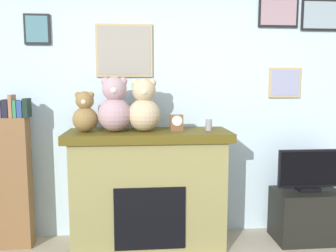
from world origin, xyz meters
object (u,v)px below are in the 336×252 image
Objects in this scene: bookshelf at (10,176)px; teddy_bear_brown at (85,114)px; candle_jar at (209,125)px; teddy_bear_grey at (115,107)px; teddy_bear_cream at (144,108)px; television at (309,171)px; mantel_clock at (177,123)px; fireplace at (149,188)px; tv_stand at (306,215)px.

teddy_bear_brown is (0.72, -0.08, 0.59)m from bookshelf.
candle_jar is 0.89m from teddy_bear_grey.
teddy_bear_grey is 0.27m from teddy_bear_cream.
television is at bearing -0.60° from teddy_bear_cream.
teddy_bear_cream is at bearing -0.02° from teddy_bear_brown.
teddy_bear_grey is at bearing -180.00° from teddy_bear_cream.
candle_jar is 0.22× the size of teddy_bear_cream.
mantel_clock reaches higher than candle_jar.
teddy_bear_grey is (-0.87, -0.00, 0.17)m from candle_jar.
fireplace is at bearing 178.71° from television.
teddy_bear_brown reaches higher than television.
television is 1.39m from mantel_clock.
tv_stand is 1.35m from candle_jar.
teddy_bear_brown is 0.27m from teddy_bear_grey.
bookshelf reaches higher than tv_stand.
candle_jar is (-0.99, 0.02, 0.91)m from tv_stand.
television is 1.72m from teddy_bear_cream.
mantel_clock is at bearing 179.30° from television.
tv_stand is at bearing -0.55° from teddy_bear_cream.
teddy_bear_cream reaches higher than candle_jar.
teddy_bear_grey is at bearing 179.53° from tv_stand.
tv_stand is 1.31× the size of teddy_bear_cream.
candle_jar is at bearing -2.58° from bookshelf.
mantel_clock reaches higher than fireplace.
teddy_bear_grey is at bearing -4.89° from bookshelf.
teddy_bear_brown is at bearing -6.68° from bookshelf.
fireplace is 0.83m from candle_jar.
bookshelf reaches higher than mantel_clock.
teddy_bear_cream reaches higher than mantel_clock.
teddy_bear_cream is at bearing -179.94° from candle_jar.
teddy_bear_brown reaches higher than candle_jar.
tv_stand is at bearing -0.42° from teddy_bear_brown.
fireplace is at bearing 1.81° from teddy_bear_brown.
teddy_bear_cream is at bearing 179.82° from mantel_clock.
fireplace is 0.77m from teddy_bear_cream.
bookshelf is at bearing 177.42° from candle_jar.
fireplace reaches higher than television.
fireplace is at bearing 25.39° from teddy_bear_cream.
teddy_bear_cream reaches higher than fireplace.
fireplace is 3.12× the size of teddy_bear_cream.
bookshelf is at bearing 178.00° from tv_stand.
teddy_bear_cream is at bearing -3.85° from bookshelf.
mantel_clock is 0.41× the size of teddy_bear_brown.
television is 1.65× the size of teddy_bear_brown.
mantel_clock is 0.31× the size of teddy_bear_cream.
teddy_bear_cream is at bearing 179.45° from tv_stand.
bookshelf reaches higher than candle_jar.
tv_stand is 2.16m from teddy_bear_grey.
teddy_bear_brown is (-0.84, 0.00, 0.09)m from mantel_clock.
teddy_bear_grey is 1.03× the size of teddy_bear_cream.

